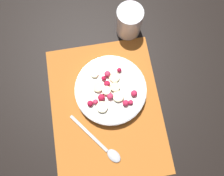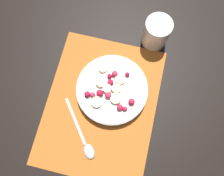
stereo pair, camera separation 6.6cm
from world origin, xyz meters
The scene contains 5 objects.
ground_plane centered at (0.00, 0.00, 0.00)m, with size 3.00×3.00×0.00m, color black.
placemat centered at (0.00, 0.00, 0.00)m, with size 0.45×0.34×0.01m.
fruit_bowl centered at (-0.05, 0.02, 0.03)m, with size 0.22×0.22×0.05m.
spoon centered at (0.12, -0.02, 0.01)m, with size 0.17×0.14×0.01m.
drinking_glass centered at (-0.26, 0.12, 0.05)m, with size 0.08×0.08×0.10m.
Camera 1 is at (0.11, -0.00, 0.68)m, focal length 35.00 mm.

